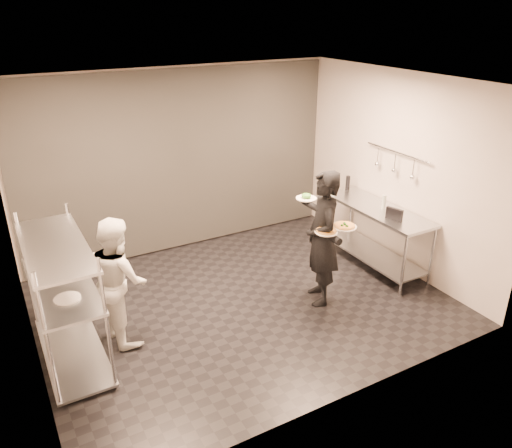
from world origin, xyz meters
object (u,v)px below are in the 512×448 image
waiter (322,239)px  bottle_dark (348,183)px  prep_counter (375,226)px  pos_monitor (394,214)px  salad_plate (306,197)px  pizza_plate_near (326,231)px  pass_rack (64,296)px  bottle_green (333,185)px  chef (118,280)px  pizza_plate_far (344,226)px  bottle_clear (384,202)px

waiter → bottle_dark: (1.36, 1.20, 0.15)m
prep_counter → pos_monitor: pos_monitor is taller
prep_counter → salad_plate: salad_plate is taller
pizza_plate_near → pass_rack: bearing=169.3°
pass_rack → bottle_green: size_ratio=6.19×
chef → salad_plate: 2.50m
pizza_plate_near → pizza_plate_far: (0.27, -0.01, 0.01)m
bottle_dark → pizza_plate_near: bearing=-136.3°
pizza_plate_far → bottle_dark: bearing=49.8°
waiter → pos_monitor: size_ratio=7.55×
bottle_green → pizza_plate_far: bearing=-122.5°
pass_rack → chef: size_ratio=1.06×
pass_rack → pizza_plate_far: size_ratio=5.34×
bottle_clear → bottle_dark: bottle_dark is taller
prep_counter → bottle_green: 0.93m
chef → pos_monitor: bearing=-107.1°
chef → bottle_dark: chef is taller
pass_rack → salad_plate: 3.08m
chef → pizza_plate_near: (2.39, -0.64, 0.33)m
pass_rack → bottle_clear: pass_rack is taller
waiter → bottle_green: waiter is taller
waiter → bottle_dark: size_ratio=7.87×
pos_monitor → bottle_clear: bottle_clear is taller
chef → pass_rack: bearing=88.4°
pizza_plate_far → bottle_clear: (1.11, 0.50, -0.07)m
pizza_plate_near → bottle_green: bearing=50.1°
pizza_plate_near → chef: bearing=165.0°
salad_plate → bottle_dark: size_ratio=1.17×
waiter → pizza_plate_far: size_ratio=5.92×
bottle_green → bottle_dark: bottle_green is taller
pass_rack → waiter: (3.06, -0.40, 0.12)m
pass_rack → waiter: bearing=-7.4°
prep_counter → pizza_plate_near: size_ratio=6.35×
bottle_green → prep_counter: bearing=-76.4°
pizza_plate_near → pizza_plate_far: 0.27m
pizza_plate_near → pos_monitor: bearing=5.5°
bottle_dark → salad_plate: bearing=-148.0°
bottle_clear → bottle_dark: 0.88m
pizza_plate_far → salad_plate: bearing=115.3°
pizza_plate_near → bottle_dark: 1.98m
pass_rack → pizza_plate_near: bearing=-10.7°
pizza_plate_far → pos_monitor: pizza_plate_far is taller
pos_monitor → chef: bearing=153.4°
chef → bottle_clear: (3.77, -0.15, 0.27)m
prep_counter → pos_monitor: 0.60m
prep_counter → bottle_green: (-0.19, 0.80, 0.42)m
waiter → bottle_green: size_ratio=6.86×
prep_counter → bottle_green: bottle_green is taller
pizza_plate_near → salad_plate: (0.03, 0.49, 0.27)m
bottle_clear → bottle_green: bearing=104.8°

